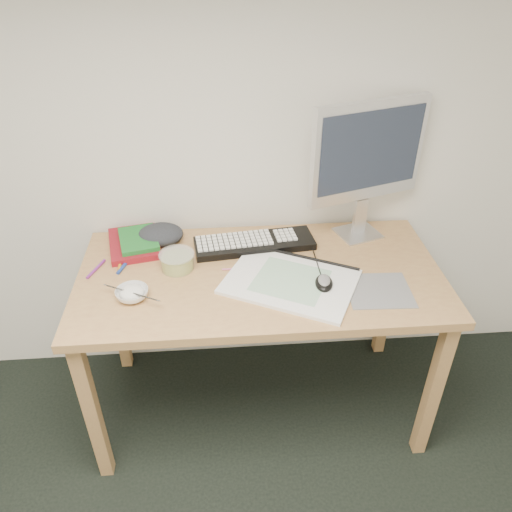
{
  "coord_description": "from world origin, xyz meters",
  "views": [
    {
      "loc": [
        0.17,
        -0.12,
        1.88
      ],
      "look_at": [
        0.3,
        1.42,
        0.83
      ],
      "focal_mm": 35.0,
      "sensor_mm": 36.0,
      "label": 1
    }
  ],
  "objects_px": {
    "rice_bowl": "(132,294)",
    "sketchpad": "(290,282)",
    "monitor": "(368,155)",
    "desk": "(260,289)",
    "keyboard": "(254,243)"
  },
  "relations": [
    {
      "from": "sketchpad",
      "to": "keyboard",
      "type": "xyz_separation_m",
      "value": [
        -0.11,
        0.26,
        0.01
      ]
    },
    {
      "from": "monitor",
      "to": "desk",
      "type": "bearing_deg",
      "value": -169.06
    },
    {
      "from": "keyboard",
      "to": "monitor",
      "type": "relative_size",
      "value": 0.85
    },
    {
      "from": "desk",
      "to": "rice_bowl",
      "type": "xyz_separation_m",
      "value": [
        -0.47,
        -0.12,
        0.1
      ]
    },
    {
      "from": "desk",
      "to": "monitor",
      "type": "distance_m",
      "value": 0.68
    },
    {
      "from": "sketchpad",
      "to": "desk",
      "type": "bearing_deg",
      "value": 170.75
    },
    {
      "from": "sketchpad",
      "to": "keyboard",
      "type": "relative_size",
      "value": 0.95
    },
    {
      "from": "desk",
      "to": "keyboard",
      "type": "bearing_deg",
      "value": 92.6
    },
    {
      "from": "rice_bowl",
      "to": "monitor",
      "type": "bearing_deg",
      "value": 22.04
    },
    {
      "from": "keyboard",
      "to": "rice_bowl",
      "type": "distance_m",
      "value": 0.55
    },
    {
      "from": "monitor",
      "to": "sketchpad",
      "type": "bearing_deg",
      "value": -154.33
    },
    {
      "from": "sketchpad",
      "to": "rice_bowl",
      "type": "bearing_deg",
      "value": -148.58
    },
    {
      "from": "sketchpad",
      "to": "keyboard",
      "type": "bearing_deg",
      "value": 140.53
    },
    {
      "from": "rice_bowl",
      "to": "keyboard",
      "type": "bearing_deg",
      "value": 33.64
    },
    {
      "from": "rice_bowl",
      "to": "sketchpad",
      "type": "bearing_deg",
      "value": 4.3
    }
  ]
}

